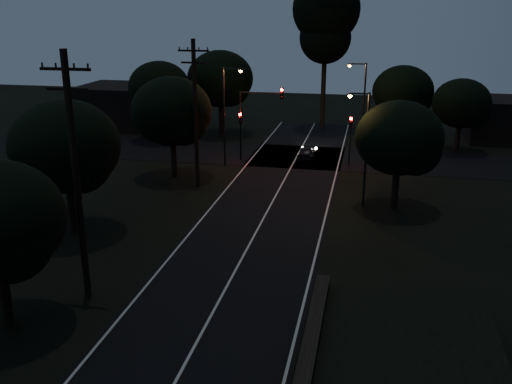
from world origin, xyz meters
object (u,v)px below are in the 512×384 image
at_px(signal_right, 350,132).
at_px(signal_mast, 260,110).
at_px(streetlight_a, 226,110).
at_px(tall_pine, 326,18).
at_px(utility_pole_far, 195,112).
at_px(streetlight_b, 362,102).
at_px(utility_pole_mid, 76,175).
at_px(signal_left, 241,127).
at_px(car, 307,153).
at_px(streetlight_c, 364,142).

relative_size(signal_right, signal_mast, 0.66).
bearing_deg(streetlight_a, tall_pine, 69.64).
relative_size(utility_pole_far, streetlight_b, 1.31).
bearing_deg(tall_pine, signal_mast, -104.62).
relative_size(utility_pole_mid, streetlight_a, 1.38).
bearing_deg(signal_left, streetlight_a, -109.59).
bearing_deg(car, streetlight_b, -147.08).
height_order(utility_pole_far, car, utility_pole_far).
relative_size(utility_pole_far, signal_mast, 1.68).
distance_m(streetlight_a, streetlight_b, 12.19).
relative_size(streetlight_c, car, 2.21).
distance_m(streetlight_b, car, 6.54).
height_order(utility_pole_far, streetlight_b, utility_pole_far).
relative_size(utility_pole_mid, streetlight_b, 1.38).
xyz_separation_m(utility_pole_mid, tall_pine, (7.00, 40.00, 5.64)).
bearing_deg(signal_right, signal_left, 180.00).
relative_size(tall_pine, signal_right, 3.85).
bearing_deg(streetlight_b, utility_pole_mid, -111.30).
relative_size(signal_mast, streetlight_b, 0.78).
height_order(signal_right, streetlight_c, streetlight_c).
distance_m(utility_pole_far, streetlight_c, 12.05).
bearing_deg(streetlight_c, streetlight_a, 144.31).
xyz_separation_m(signal_right, streetlight_b, (0.71, 4.01, 1.80)).
height_order(tall_pine, streetlight_c, tall_pine).
relative_size(utility_pole_mid, tall_pine, 0.70).
distance_m(signal_mast, car, 5.54).
bearing_deg(utility_pole_mid, tall_pine, 80.07).
bearing_deg(signal_right, streetlight_a, -168.66).
bearing_deg(streetlight_b, signal_right, -100.00).
relative_size(utility_pole_mid, utility_pole_far, 1.05).
height_order(utility_pole_mid, tall_pine, tall_pine).
bearing_deg(streetlight_c, signal_right, 97.02).
height_order(utility_pole_mid, streetlight_a, utility_pole_mid).
bearing_deg(tall_pine, utility_pole_far, -106.93).
bearing_deg(streetlight_a, utility_pole_mid, -91.73).
xyz_separation_m(tall_pine, signal_mast, (-3.91, -15.01, -7.04)).
distance_m(signal_right, streetlight_c, 10.18).
bearing_deg(car, signal_left, 15.34).
distance_m(signal_left, streetlight_b, 10.84).
bearing_deg(signal_right, streetlight_b, 80.00).
distance_m(tall_pine, streetlight_c, 26.41).
relative_size(utility_pole_far, car, 3.09).
relative_size(tall_pine, streetlight_a, 1.97).
bearing_deg(signal_right, tall_pine, 103.49).
distance_m(utility_pole_mid, signal_right, 27.30).
bearing_deg(car, utility_pole_mid, 76.88).
bearing_deg(signal_right, utility_pole_mid, -112.99).
relative_size(signal_left, car, 1.21).
distance_m(streetlight_a, streetlight_c, 13.72).
distance_m(utility_pole_mid, streetlight_c, 19.15).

